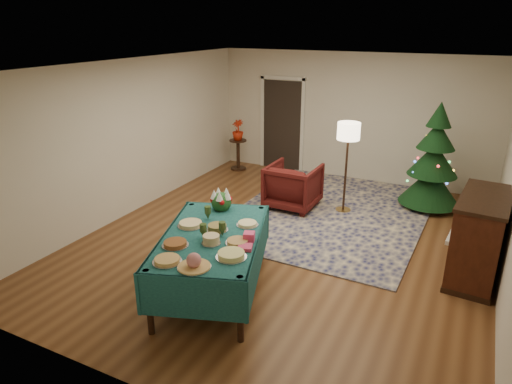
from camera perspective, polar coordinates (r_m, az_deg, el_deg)
The scene contains 25 objects.
room_shell at distance 6.82m, azimuth 4.06°, elevation 4.09°, with size 7.00×7.00×7.00m.
doorway at distance 10.60m, azimuth 3.29°, elevation 8.66°, with size 1.08×0.04×2.16m.
rug at distance 8.43m, azimuth 9.39°, elevation -2.54°, with size 3.20×4.20×0.02m, color #131647.
buffet_table at distance 5.76m, azimuth -5.50°, elevation -6.74°, with size 1.82×2.35×0.81m.
platter_0 at distance 5.13m, azimuth -11.04°, elevation -8.38°, with size 0.33×0.33×0.05m.
platter_1 at distance 4.95m, azimuth -7.77°, elevation -8.70°, with size 0.36×0.36×0.17m.
platter_2 at distance 5.13m, azimuth -3.11°, elevation -7.86°, with size 0.35×0.35×0.07m.
platter_3 at distance 5.46m, azimuth -10.06°, elevation -6.40°, with size 0.31×0.31×0.06m.
platter_4 at distance 5.44m, azimuth -5.62°, elevation -5.94°, with size 0.23×0.23×0.11m.
platter_5 at distance 5.44m, azimuth -2.34°, elevation -6.23°, with size 0.29×0.29×0.05m.
platter_6 at distance 5.93m, azimuth -8.18°, elevation -4.01°, with size 0.34×0.34×0.06m.
platter_7 at distance 5.77m, azimuth -4.87°, elevation -4.48°, with size 0.28×0.28×0.08m.
platter_8 at distance 5.89m, azimuth -1.09°, elevation -4.01°, with size 0.28×0.28×0.05m.
goblet_0 at distance 6.07m, azimuth -6.04°, elevation -2.58°, with size 0.09×0.09×0.19m.
goblet_1 at distance 5.59m, azimuth -4.24°, elevation -4.59°, with size 0.09×0.09×0.19m.
goblet_2 at distance 5.56m, azimuth -6.61°, elevation -4.83°, with size 0.09×0.09×0.19m.
napkin_stack at distance 5.31m, azimuth -1.37°, elevation -6.92°, with size 0.16×0.16×0.04m, color #D53B67.
gift_box at distance 5.49m, azimuth -0.86°, elevation -5.60°, with size 0.13×0.13×0.11m, color #EA4178.
centerpiece at distance 6.36m, azimuth -4.36°, elevation -1.00°, with size 0.29×0.29×0.33m.
armchair at distance 8.45m, azimuth 4.67°, elevation 1.01°, with size 0.89×0.83×0.92m, color #47110F.
floor_lamp at distance 8.14m, azimuth 11.47°, elevation 6.79°, with size 0.40×0.40×1.65m.
side_table at distance 10.70m, azimuth -2.25°, elevation 4.64°, with size 0.40×0.40×0.71m.
potted_plant at distance 10.57m, azimuth -2.28°, elevation 7.21°, with size 0.26×0.46×0.26m, color #B5240C.
christmas_tree at distance 8.89m, azimuth 21.29°, elevation 3.54°, with size 1.30×1.30×1.98m.
piano at distance 6.78m, azimuth 26.05°, elevation -5.21°, with size 0.74×1.40×1.17m.
Camera 1 is at (2.48, -6.06, 3.28)m, focal length 32.00 mm.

